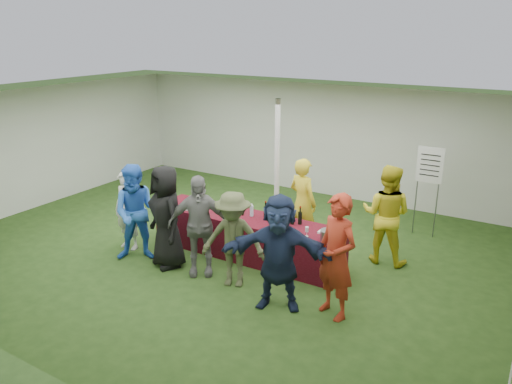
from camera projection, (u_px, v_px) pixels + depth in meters
The scene contains 18 objects.
ground at pixel (222, 249), 9.36m from camera, with size 60.00×60.00×0.00m, color #284719.
tent at pixel (277, 169), 9.66m from camera, with size 10.00×10.00×10.00m.
serving_table at pixel (247, 236), 8.99m from camera, with size 3.60×0.80×0.75m, color maroon.
wine_bottles at pixel (282, 215), 8.64m from camera, with size 0.71×0.15×0.32m.
wine_glasses at pixel (216, 210), 8.87m from camera, with size 2.81×0.12×0.16m.
water_bottle at pixel (252, 211), 8.88m from camera, with size 0.07×0.07×0.23m.
bar_towel at pixel (326, 232), 8.16m from camera, with size 0.25×0.18×0.03m, color white.
dump_bucket at pixel (329, 236), 7.85m from camera, with size 0.27×0.27×0.18m, color slate.
wine_list_sign at pixel (429, 172), 9.58m from camera, with size 0.50×0.03×1.80m.
staff_pourer at pixel (303, 203), 9.29m from camera, with size 0.62×0.41×1.70m, color yellow.
staff_back at pixel (386, 214), 8.62m from camera, with size 0.86×0.67×1.77m, color gold.
customer_0 at pixel (127, 211), 9.19m from camera, with size 0.54×0.36×1.49m, color silver.
customer_1 at pixel (137, 213), 8.73m from camera, with size 0.85×0.66×1.74m, color blue.
customer_2 at pixel (166, 217), 8.48m from camera, with size 0.88×0.57×1.80m, color black.
customer_3 at pixel (199, 226), 8.19m from camera, with size 1.01×0.42×1.72m, color slate.
customer_4 at pixel (233, 240), 7.83m from camera, with size 1.02×0.58×1.57m, color #48502F.
customer_5 at pixel (279, 252), 7.19m from camera, with size 1.62×0.52×1.75m, color #1B2747.
customer_6 at pixel (336, 257), 6.95m from camera, with size 0.67×0.44×1.84m, color #A32B17.
Camera 1 is at (4.97, -6.98, 3.97)m, focal length 35.00 mm.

